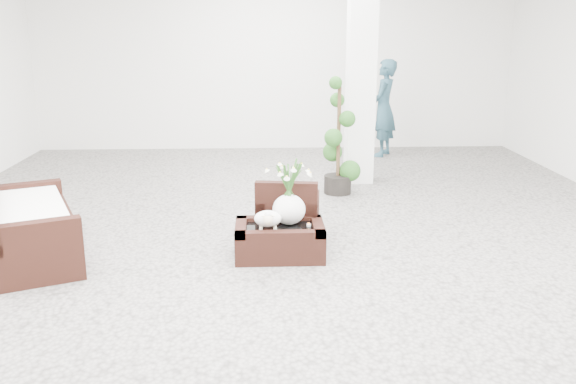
{
  "coord_description": "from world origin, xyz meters",
  "views": [
    {
      "loc": [
        -0.27,
        -6.26,
        2.29
      ],
      "look_at": [
        0.0,
        -0.1,
        0.62
      ],
      "focal_mm": 38.25,
      "sensor_mm": 36.0,
      "label": 1
    }
  ],
  "objects_px": {
    "armchair": "(288,207)",
    "topiary": "(339,137)",
    "coffee_table": "(280,242)",
    "loveseat": "(29,215)"
  },
  "relations": [
    {
      "from": "armchair",
      "to": "topiary",
      "type": "xyz_separation_m",
      "value": [
        0.78,
        1.87,
        0.45
      ]
    },
    {
      "from": "coffee_table",
      "to": "armchair",
      "type": "distance_m",
      "value": 0.61
    },
    {
      "from": "topiary",
      "to": "loveseat",
      "type": "bearing_deg",
      "value": -145.37
    },
    {
      "from": "armchair",
      "to": "topiary",
      "type": "height_order",
      "value": "topiary"
    },
    {
      "from": "coffee_table",
      "to": "topiary",
      "type": "relative_size",
      "value": 0.56
    },
    {
      "from": "armchair",
      "to": "coffee_table",
      "type": "bearing_deg",
      "value": 85.73
    },
    {
      "from": "coffee_table",
      "to": "loveseat",
      "type": "relative_size",
      "value": 0.53
    },
    {
      "from": "coffee_table",
      "to": "armchair",
      "type": "bearing_deg",
      "value": 78.48
    },
    {
      "from": "coffee_table",
      "to": "armchair",
      "type": "height_order",
      "value": "armchair"
    },
    {
      "from": "coffee_table",
      "to": "loveseat",
      "type": "height_order",
      "value": "loveseat"
    }
  ]
}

